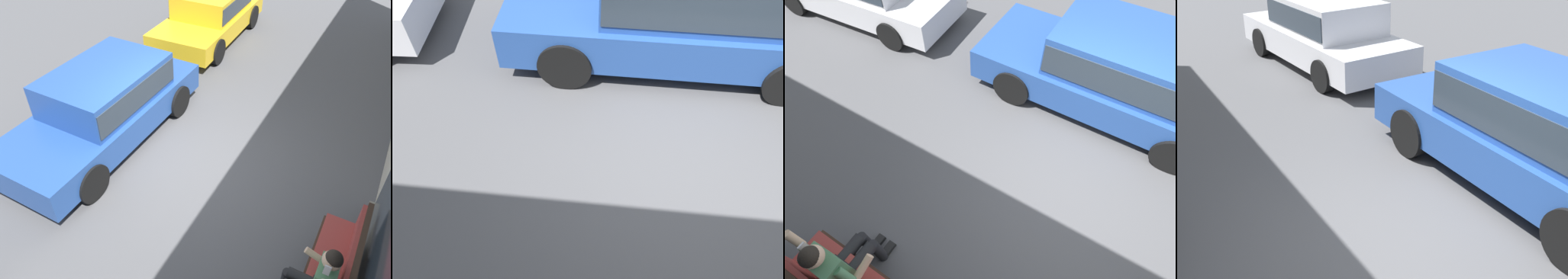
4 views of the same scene
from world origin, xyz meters
TOP-DOWN VIEW (x-y plane):
  - ground_plane at (0.00, 0.00)m, footprint 60.00×60.00m
  - person_on_phone at (1.75, 2.67)m, footprint 0.73×0.74m
  - parked_car_mid at (0.06, -1.81)m, footprint 4.43×1.85m

SIDE VIEW (x-z plane):
  - ground_plane at x=0.00m, z-range 0.00..0.00m
  - person_on_phone at x=1.75m, z-range 0.04..1.41m
  - parked_car_mid at x=0.06m, z-range 0.07..1.54m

